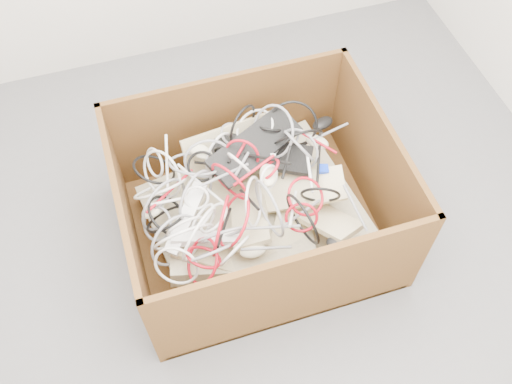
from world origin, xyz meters
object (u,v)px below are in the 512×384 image
object	(u,v)px
cardboard_box	(254,216)
power_strip_left	(186,218)
vga_plug	(323,169)
power_strip_right	(205,239)

from	to	relation	value
cardboard_box	power_strip_left	world-z (taller)	cardboard_box
cardboard_box	vga_plug	xyz separation A→B (m)	(0.31, 0.01, 0.21)
cardboard_box	power_strip_right	distance (m)	0.34
cardboard_box	power_strip_left	distance (m)	0.37
power_strip_left	cardboard_box	bearing A→B (deg)	-40.82
cardboard_box	vga_plug	world-z (taller)	cardboard_box
cardboard_box	vga_plug	bearing A→B (deg)	1.29
cardboard_box	power_strip_right	xyz separation A→B (m)	(-0.25, -0.15, 0.17)
power_strip_right	vga_plug	world-z (taller)	vga_plug
power_strip_right	vga_plug	size ratio (longest dim) A/B	6.04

